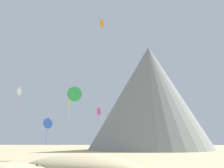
{
  "coord_description": "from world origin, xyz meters",
  "views": [
    {
      "loc": [
        6.66,
        -29.83,
        4.89
      ],
      "look_at": [
        1.99,
        40.4,
        17.42
      ],
      "focal_mm": 49.0,
      "sensor_mm": 36.0,
      "label": 1
    }
  ],
  "objects_px": {
    "kite_blue_low": "(48,124)",
    "kite_orange_high": "(102,23)",
    "bush_near_left": "(38,166)",
    "kite_white_mid": "(20,92)",
    "rock_massif": "(153,100)",
    "kite_yellow_low": "(70,101)",
    "kite_magenta_low": "(99,112)",
    "kite_green_low": "(74,94)"
  },
  "relations": [
    {
      "from": "kite_yellow_low",
      "to": "kite_magenta_low",
      "type": "bearing_deg",
      "value": -73.82
    },
    {
      "from": "rock_massif",
      "to": "kite_magenta_low",
      "type": "height_order",
      "value": "rock_massif"
    },
    {
      "from": "rock_massif",
      "to": "kite_yellow_low",
      "type": "distance_m",
      "value": 71.35
    },
    {
      "from": "kite_blue_low",
      "to": "kite_orange_high",
      "type": "xyz_separation_m",
      "value": [
        11.69,
        11.38,
        29.19
      ]
    },
    {
      "from": "kite_green_low",
      "to": "kite_magenta_low",
      "type": "xyz_separation_m",
      "value": [
        1.64,
        22.8,
        -1.14
      ]
    },
    {
      "from": "kite_orange_high",
      "to": "kite_yellow_low",
      "type": "bearing_deg",
      "value": 129.74
    },
    {
      "from": "kite_green_low",
      "to": "kite_blue_low",
      "type": "relative_size",
      "value": 0.79
    },
    {
      "from": "rock_massif",
      "to": "kite_blue_low",
      "type": "xyz_separation_m",
      "value": [
        -29.27,
        -63.41,
        -13.09
      ]
    },
    {
      "from": "bush_near_left",
      "to": "kite_white_mid",
      "type": "xyz_separation_m",
      "value": [
        -18.59,
        39.44,
        18.09
      ]
    },
    {
      "from": "kite_white_mid",
      "to": "kite_orange_high",
      "type": "bearing_deg",
      "value": -152.5
    },
    {
      "from": "bush_near_left",
      "to": "rock_massif",
      "type": "relative_size",
      "value": 0.03
    },
    {
      "from": "kite_green_low",
      "to": "kite_magenta_low",
      "type": "height_order",
      "value": "kite_green_low"
    },
    {
      "from": "kite_blue_low",
      "to": "kite_magenta_low",
      "type": "xyz_separation_m",
      "value": [
        11.98,
        1.43,
        2.74
      ]
    },
    {
      "from": "kite_blue_low",
      "to": "kite_white_mid",
      "type": "distance_m",
      "value": 23.52
    },
    {
      "from": "kite_blue_low",
      "to": "kite_orange_high",
      "type": "bearing_deg",
      "value": -119.18
    },
    {
      "from": "kite_blue_low",
      "to": "kite_orange_high",
      "type": "height_order",
      "value": "kite_orange_high"
    },
    {
      "from": "kite_green_low",
      "to": "kite_yellow_low",
      "type": "height_order",
      "value": "kite_yellow_low"
    },
    {
      "from": "bush_near_left",
      "to": "kite_orange_high",
      "type": "distance_m",
      "value": 51.06
    },
    {
      "from": "kite_magenta_low",
      "to": "kite_orange_high",
      "type": "relative_size",
      "value": 1.23
    },
    {
      "from": "bush_near_left",
      "to": "kite_yellow_low",
      "type": "xyz_separation_m",
      "value": [
        0.86,
        19.65,
        12.76
      ]
    },
    {
      "from": "bush_near_left",
      "to": "kite_yellow_low",
      "type": "height_order",
      "value": "kite_yellow_low"
    },
    {
      "from": "kite_blue_low",
      "to": "kite_magenta_low",
      "type": "relative_size",
      "value": 1.92
    },
    {
      "from": "kite_magenta_low",
      "to": "bush_near_left",
      "type": "bearing_deg",
      "value": 94.37
    },
    {
      "from": "kite_orange_high",
      "to": "rock_massif",
      "type": "bearing_deg",
      "value": -47.78
    },
    {
      "from": "rock_massif",
      "to": "kite_white_mid",
      "type": "relative_size",
      "value": 9.79
    },
    {
      "from": "kite_orange_high",
      "to": "kite_yellow_low",
      "type": "relative_size",
      "value": 0.54
    },
    {
      "from": "kite_magenta_low",
      "to": "kite_green_low",
      "type": "bearing_deg",
      "value": 105.93
    },
    {
      "from": "kite_green_low",
      "to": "kite_orange_high",
      "type": "xyz_separation_m",
      "value": [
        1.36,
        32.76,
        25.31
      ]
    },
    {
      "from": "kite_orange_high",
      "to": "kite_yellow_low",
      "type": "xyz_separation_m",
      "value": [
        -5.76,
        -14.9,
        -24.26
      ]
    },
    {
      "from": "kite_blue_low",
      "to": "kite_yellow_low",
      "type": "bearing_deg",
      "value": 165.94
    },
    {
      "from": "bush_near_left",
      "to": "kite_blue_low",
      "type": "height_order",
      "value": "kite_blue_low"
    },
    {
      "from": "kite_blue_low",
      "to": "kite_white_mid",
      "type": "bearing_deg",
      "value": -33.72
    },
    {
      "from": "rock_massif",
      "to": "kite_blue_low",
      "type": "distance_m",
      "value": 71.06
    },
    {
      "from": "rock_massif",
      "to": "kite_yellow_low",
      "type": "relative_size",
      "value": 12.46
    },
    {
      "from": "bush_near_left",
      "to": "kite_orange_high",
      "type": "xyz_separation_m",
      "value": [
        6.62,
        34.54,
        37.01
      ]
    },
    {
      "from": "kite_white_mid",
      "to": "kite_blue_low",
      "type": "bearing_deg",
      "value": 168.2
    },
    {
      "from": "rock_massif",
      "to": "kite_green_low",
      "type": "bearing_deg",
      "value": -102.59
    },
    {
      "from": "kite_green_low",
      "to": "kite_magenta_low",
      "type": "bearing_deg",
      "value": -109.34
    },
    {
      "from": "kite_white_mid",
      "to": "kite_yellow_low",
      "type": "distance_m",
      "value": 28.25
    },
    {
      "from": "kite_magenta_low",
      "to": "kite_blue_low",
      "type": "bearing_deg",
      "value": 26.88
    },
    {
      "from": "rock_massif",
      "to": "kite_magenta_low",
      "type": "bearing_deg",
      "value": -105.59
    },
    {
      "from": "kite_blue_low",
      "to": "kite_yellow_low",
      "type": "xyz_separation_m",
      "value": [
        5.93,
        -3.51,
        4.93
      ]
    }
  ]
}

